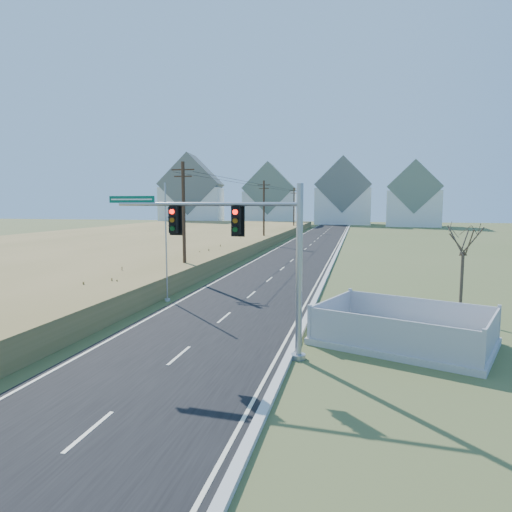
{
  "coord_description": "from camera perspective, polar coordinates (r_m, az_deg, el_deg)",
  "views": [
    {
      "loc": [
        6.64,
        -17.89,
        5.89
      ],
      "look_at": [
        1.91,
        2.96,
        3.4
      ],
      "focal_mm": 32.0,
      "sensor_mm": 36.0,
      "label": 1
    }
  ],
  "objects": [
    {
      "name": "open_sign",
      "position": [
        20.05,
        10.65,
        -9.61
      ],
      "size": [
        0.48,
        0.15,
        0.6
      ],
      "rotation": [
        0.0,
        0.0,
        0.21
      ],
      "color": "white",
      "rests_on": "ground"
    },
    {
      "name": "utility_pole_far",
      "position": [
        93.82,
        4.76,
        5.88
      ],
      "size": [
        1.8,
        0.26,
        9.0
      ],
      "color": "#422D1E",
      "rests_on": "ground"
    },
    {
      "name": "curb",
      "position": [
        68.18,
        10.65,
        1.65
      ],
      "size": [
        0.3,
        180.0,
        0.18
      ],
      "primitive_type": "cube",
      "color": "#B2AFA8",
      "rests_on": "ground"
    },
    {
      "name": "flagpole",
      "position": [
        27.72,
        -11.14,
        0.17
      ],
      "size": [
        0.32,
        0.32,
        7.08
      ],
      "color": "#B7B5AD",
      "rests_on": "ground"
    },
    {
      "name": "condo_nnw",
      "position": [
        128.28,
        1.72,
        7.1
      ],
      "size": [
        14.93,
        11.17,
        17.03
      ],
      "rotation": [
        0.0,
        0.0,
        0.07
      ],
      "color": "white",
      "rests_on": "ground"
    },
    {
      "name": "reed_marsh",
      "position": [
        65.71,
        -15.06,
        1.84
      ],
      "size": [
        38.0,
        110.0,
        1.3
      ],
      "primitive_type": "cube",
      "color": "#A28149",
      "rests_on": "ground"
    },
    {
      "name": "road",
      "position": [
        68.47,
        7.18,
        1.68
      ],
      "size": [
        8.0,
        180.0,
        0.06
      ],
      "primitive_type": "cube",
      "color": "black",
      "rests_on": "ground"
    },
    {
      "name": "condo_ne",
      "position": [
        122.62,
        19.18,
        6.72
      ],
      "size": [
        14.12,
        10.51,
        16.52
      ],
      "rotation": [
        0.0,
        0.0,
        -0.1
      ],
      "color": "white",
      "rests_on": "ground"
    },
    {
      "name": "condo_n",
      "position": [
        129.99,
        10.83,
        7.28
      ],
      "size": [
        15.27,
        10.2,
        18.54
      ],
      "color": "white",
      "rests_on": "ground"
    },
    {
      "name": "ground",
      "position": [
        19.97,
        -7.36,
        -10.57
      ],
      "size": [
        260.0,
        260.0,
        0.0
      ],
      "primitive_type": "plane",
      "color": "#4A572A",
      "rests_on": "ground"
    },
    {
      "name": "condo_nw",
      "position": [
        126.07,
        -8.02,
        7.4
      ],
      "size": [
        17.69,
        13.38,
        19.05
      ],
      "rotation": [
        0.0,
        0.0,
        0.14
      ],
      "color": "white",
      "rests_on": "ground"
    },
    {
      "name": "fence_enclosure",
      "position": [
        20.36,
        17.95,
        -9.62
      ],
      "size": [
        8.1,
        6.84,
        1.58
      ],
      "rotation": [
        0.0,
        0.0,
        -0.37
      ],
      "color": "#B7B5AD",
      "rests_on": "ground"
    },
    {
      "name": "traffic_signal_mast",
      "position": [
        17.36,
        -0.51,
        0.77
      ],
      "size": [
        8.28,
        0.87,
        6.6
      ],
      "rotation": [
        0.0,
        0.0,
        -0.07
      ],
      "color": "#9EA0A5",
      "rests_on": "ground"
    },
    {
      "name": "bare_tree",
      "position": [
        24.86,
        24.55,
        2.08
      ],
      "size": [
        1.95,
        1.95,
        5.18
      ],
      "color": "#4C3F33",
      "rests_on": "ground"
    },
    {
      "name": "utility_pole_mid",
      "position": [
        64.26,
        0.99,
        5.56
      ],
      "size": [
        1.8,
        0.26,
        9.0
      ],
      "color": "#422D1E",
      "rests_on": "ground"
    },
    {
      "name": "utility_pole_near",
      "position": [
        35.44,
        -9.01,
        4.61
      ],
      "size": [
        1.8,
        0.26,
        9.0
      ],
      "color": "#422D1E",
      "rests_on": "ground"
    }
  ]
}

